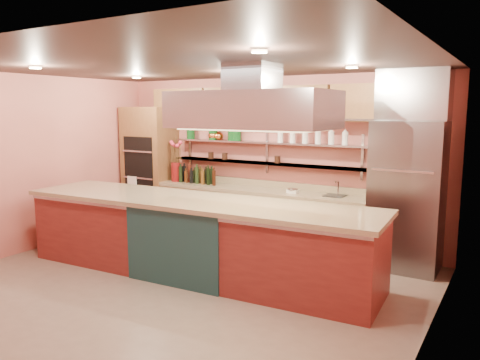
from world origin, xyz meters
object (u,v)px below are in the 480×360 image
Objects in this scene: refrigerator at (407,196)px; green_canister at (232,135)px; island at (195,237)px; kitchen_scale at (293,190)px; copper_kettle at (219,136)px; flower_vase at (177,172)px.

refrigerator is 10.66× the size of green_canister.
island is 2.43m from green_canister.
green_canister is at bearing 104.02° from island.
copper_kettle reaches higher than kitchen_scale.
flower_vase is at bearing 130.97° from island.
green_canister is (-3.04, 0.23, 0.76)m from refrigerator.
green_canister is (1.09, 0.22, 0.71)m from flower_vase.
island is 29.06× the size of copper_kettle.
island is at bearing -64.99° from copper_kettle.
green_canister is at bearing 175.67° from refrigerator.
flower_vase reaches higher than island.
island is at bearing -144.34° from refrigerator.
refrigerator is 12.54× the size of kitchen_scale.
kitchen_scale is 0.97× the size of copper_kettle.
green_canister is at bearing 11.39° from flower_vase.
flower_vase is (-4.13, 0.01, 0.06)m from refrigerator.
copper_kettle is (-1.57, 0.22, 0.81)m from kitchen_scale.
green_canister reaches higher than kitchen_scale.
refrigerator is 3.02m from island.
copper_kettle is 0.88× the size of green_canister.
flower_vase is 2.10× the size of kitchen_scale.
kitchen_scale is at bearing -9.78° from green_canister.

